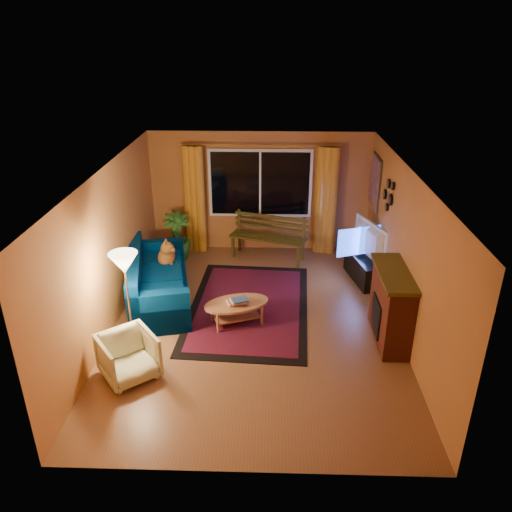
{
  "coord_description": "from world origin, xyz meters",
  "views": [
    {
      "loc": [
        0.23,
        -6.9,
        4.39
      ],
      "look_at": [
        0.0,
        0.3,
        1.05
      ],
      "focal_mm": 35.0,
      "sensor_mm": 36.0,
      "label": 1
    }
  ],
  "objects_px": {
    "bench": "(268,248)",
    "floor_lamp": "(129,304)",
    "armchair": "(128,355)",
    "tv_console": "(363,269)",
    "sofa": "(159,278)",
    "coffee_table": "(237,313)"
  },
  "relations": [
    {
      "from": "bench",
      "to": "coffee_table",
      "type": "relative_size",
      "value": 1.48
    },
    {
      "from": "sofa",
      "to": "armchair",
      "type": "xyz_separation_m",
      "value": [
        0.01,
        -2.06,
        -0.1
      ]
    },
    {
      "from": "floor_lamp",
      "to": "tv_console",
      "type": "height_order",
      "value": "floor_lamp"
    },
    {
      "from": "floor_lamp",
      "to": "coffee_table",
      "type": "relative_size",
      "value": 1.53
    },
    {
      "from": "bench",
      "to": "floor_lamp",
      "type": "distance_m",
      "value": 3.86
    },
    {
      "from": "sofa",
      "to": "tv_console",
      "type": "height_order",
      "value": "sofa"
    },
    {
      "from": "bench",
      "to": "armchair",
      "type": "xyz_separation_m",
      "value": [
        -1.84,
        -3.87,
        0.12
      ]
    },
    {
      "from": "bench",
      "to": "sofa",
      "type": "distance_m",
      "value": 2.61
    },
    {
      "from": "tv_console",
      "to": "coffee_table",
      "type": "bearing_deg",
      "value": -157.0
    },
    {
      "from": "armchair",
      "to": "coffee_table",
      "type": "relative_size",
      "value": 0.67
    },
    {
      "from": "sofa",
      "to": "tv_console",
      "type": "xyz_separation_m",
      "value": [
        3.66,
        0.93,
        -0.22
      ]
    },
    {
      "from": "sofa",
      "to": "coffee_table",
      "type": "bearing_deg",
      "value": -38.12
    },
    {
      "from": "armchair",
      "to": "bench",
      "type": "bearing_deg",
      "value": 26.87
    },
    {
      "from": "bench",
      "to": "tv_console",
      "type": "distance_m",
      "value": 2.01
    },
    {
      "from": "armchair",
      "to": "coffee_table",
      "type": "height_order",
      "value": "armchair"
    },
    {
      "from": "bench",
      "to": "sofa",
      "type": "height_order",
      "value": "sofa"
    },
    {
      "from": "bench",
      "to": "sofa",
      "type": "xyz_separation_m",
      "value": [
        -1.86,
        -1.82,
        0.22
      ]
    },
    {
      "from": "armchair",
      "to": "coffee_table",
      "type": "bearing_deg",
      "value": 7.63
    },
    {
      "from": "sofa",
      "to": "armchair",
      "type": "height_order",
      "value": "sofa"
    },
    {
      "from": "bench",
      "to": "floor_lamp",
      "type": "height_order",
      "value": "floor_lamp"
    },
    {
      "from": "sofa",
      "to": "armchair",
      "type": "relative_size",
      "value": 3.15
    },
    {
      "from": "sofa",
      "to": "coffee_table",
      "type": "distance_m",
      "value": 1.56
    }
  ]
}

